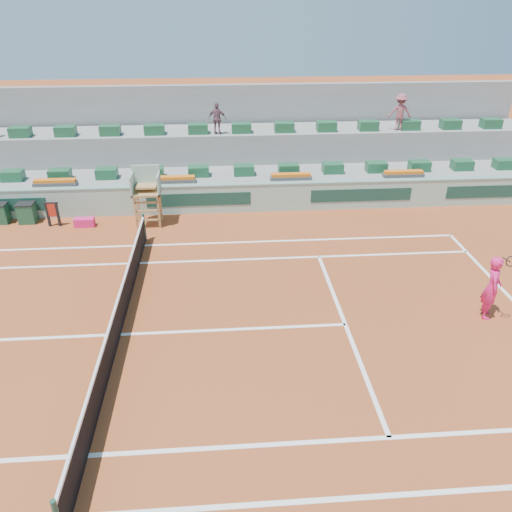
% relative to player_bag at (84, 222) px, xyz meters
% --- Properties ---
extents(ground, '(90.00, 90.00, 0.00)m').
position_rel_player_bag_xyz_m(ground, '(2.62, -7.41, -0.18)').
color(ground, '#933E1C').
rests_on(ground, ground).
extents(seating_tier_lower, '(36.00, 4.00, 1.20)m').
position_rel_player_bag_xyz_m(seating_tier_lower, '(2.62, 3.29, 0.42)').
color(seating_tier_lower, gray).
rests_on(seating_tier_lower, ground).
extents(seating_tier_upper, '(36.00, 2.40, 2.60)m').
position_rel_player_bag_xyz_m(seating_tier_upper, '(2.62, 4.89, 1.12)').
color(seating_tier_upper, gray).
rests_on(seating_tier_upper, ground).
extents(stadium_back_wall, '(36.00, 0.40, 4.40)m').
position_rel_player_bag_xyz_m(stadium_back_wall, '(2.62, 6.49, 2.02)').
color(stadium_back_wall, gray).
rests_on(stadium_back_wall, ground).
extents(player_bag, '(0.79, 0.35, 0.35)m').
position_rel_player_bag_xyz_m(player_bag, '(0.00, 0.00, 0.00)').
color(player_bag, '#EE1F6F').
rests_on(player_bag, ground).
extents(spectator_mid, '(0.90, 0.54, 1.43)m').
position_rel_player_bag_xyz_m(spectator_mid, '(5.52, 4.09, 3.14)').
color(spectator_mid, '#78505E').
rests_on(spectator_mid, seating_tier_upper).
extents(spectator_right, '(1.16, 0.78, 1.67)m').
position_rel_player_bag_xyz_m(spectator_right, '(14.04, 4.23, 3.26)').
color(spectator_right, '#92494F').
rests_on(spectator_right, seating_tier_upper).
extents(court_lines, '(23.89, 11.09, 0.01)m').
position_rel_player_bag_xyz_m(court_lines, '(2.62, -7.41, -0.17)').
color(court_lines, white).
rests_on(court_lines, ground).
extents(tennis_net, '(0.10, 11.97, 1.10)m').
position_rel_player_bag_xyz_m(tennis_net, '(2.62, -7.41, 0.35)').
color(tennis_net, black).
rests_on(tennis_net, ground).
extents(advertising_hoarding, '(36.00, 0.34, 1.26)m').
position_rel_player_bag_xyz_m(advertising_hoarding, '(2.64, 1.09, 0.46)').
color(advertising_hoarding, '#91B7A6').
rests_on(advertising_hoarding, ground).
extents(umpire_chair, '(1.10, 0.90, 2.40)m').
position_rel_player_bag_xyz_m(umpire_chair, '(2.62, 0.09, 1.37)').
color(umpire_chair, '#A2723D').
rests_on(umpire_chair, ground).
extents(seat_row_lower, '(32.90, 0.60, 0.44)m').
position_rel_player_bag_xyz_m(seat_row_lower, '(2.62, 2.39, 1.24)').
color(seat_row_lower, '#1B512F').
rests_on(seat_row_lower, seating_tier_lower).
extents(seat_row_upper, '(32.90, 0.60, 0.44)m').
position_rel_player_bag_xyz_m(seat_row_upper, '(2.62, 4.29, 2.64)').
color(seat_row_upper, '#1B512F').
rests_on(seat_row_upper, seating_tier_upper).
extents(flower_planters, '(26.80, 0.36, 0.28)m').
position_rel_player_bag_xyz_m(flower_planters, '(1.12, 1.59, 1.16)').
color(flower_planters, '#4B4B4B').
rests_on(flower_planters, seating_tier_lower).
extents(drink_cooler_a, '(0.69, 0.60, 0.84)m').
position_rel_player_bag_xyz_m(drink_cooler_a, '(-2.41, 0.58, 0.25)').
color(drink_cooler_a, '#17462E').
rests_on(drink_cooler_a, ground).
extents(drink_cooler_b, '(0.64, 0.55, 0.84)m').
position_rel_player_bag_xyz_m(drink_cooler_b, '(-3.48, 0.61, 0.25)').
color(drink_cooler_b, '#17462E').
rests_on(drink_cooler_b, ground).
extents(towel_rack, '(0.55, 0.09, 1.03)m').
position_rel_player_bag_xyz_m(towel_rack, '(-1.23, 0.12, 0.43)').
color(towel_rack, black).
rests_on(towel_rack, ground).
extents(tennis_player, '(0.69, 0.98, 2.28)m').
position_rel_player_bag_xyz_m(tennis_player, '(13.25, -7.27, 0.81)').
color(tennis_player, '#EE1F6F').
rests_on(tennis_player, ground).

